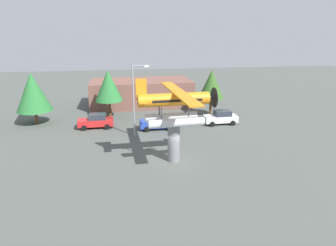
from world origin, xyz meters
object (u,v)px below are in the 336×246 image
at_px(storefront_building, 141,93).
at_px(tree_center_back, 211,84).
at_px(floatplane_monument, 175,105).
at_px(streetlight_primary, 135,96).
at_px(car_near_red, 96,121).
at_px(tree_west, 33,92).
at_px(tree_east, 108,86).
at_px(car_mid_blue, 158,122).
at_px(car_far_white, 221,117).
at_px(display_pedestal, 174,142).

xyz_separation_m(storefront_building, tree_center_back, (9.06, -7.92, 2.40)).
relative_size(floatplane_monument, streetlight_primary, 1.31).
bearing_deg(car_near_red, tree_west, -21.78).
height_order(storefront_building, tree_east, tree_east).
xyz_separation_m(car_near_red, tree_west, (-7.68, 3.07, 3.23)).
bearing_deg(storefront_building, car_mid_blue, -85.94).
bearing_deg(storefront_building, car_far_white, -52.91).
height_order(car_near_red, car_mid_blue, same).
height_order(floatplane_monument, storefront_building, floatplane_monument).
height_order(tree_west, tree_east, tree_west).
relative_size(car_mid_blue, streetlight_primary, 0.53).
distance_m(car_far_white, tree_east, 15.38).
height_order(floatplane_monument, tree_center_back, floatplane_monument).
relative_size(display_pedestal, floatplane_monument, 0.34).
xyz_separation_m(floatplane_monument, car_far_white, (7.91, 9.92, -4.35)).
xyz_separation_m(storefront_building, tree_west, (-14.12, -7.91, 2.10)).
bearing_deg(floatplane_monument, car_mid_blue, 89.47).
bearing_deg(car_mid_blue, car_near_red, -13.39).
distance_m(floatplane_monument, tree_east, 16.39).
xyz_separation_m(floatplane_monument, tree_center_back, (7.84, 14.08, -0.82)).
distance_m(car_near_red, tree_east, 5.71).
height_order(storefront_building, tree_center_back, tree_center_back).
xyz_separation_m(car_mid_blue, tree_center_back, (8.15, 4.81, 3.53)).
relative_size(car_near_red, storefront_building, 0.27).
xyz_separation_m(tree_west, tree_east, (9.25, 1.11, 0.33)).
bearing_deg(display_pedestal, car_far_white, 50.99).
relative_size(display_pedestal, car_near_red, 0.85).
relative_size(car_near_red, tree_center_back, 0.66).
xyz_separation_m(storefront_building, tree_east, (-4.88, -6.80, 2.43)).
relative_size(display_pedestal, tree_east, 0.55).
height_order(car_far_white, tree_center_back, tree_center_back).
height_order(car_near_red, streetlight_primary, streetlight_primary).
bearing_deg(floatplane_monument, storefront_building, 90.71).
bearing_deg(tree_center_back, floatplane_monument, -119.12).
height_order(display_pedestal, car_far_white, display_pedestal).
bearing_deg(car_near_red, tree_east, -110.50).
bearing_deg(streetlight_primary, display_pedestal, -68.36).
distance_m(car_mid_blue, tree_west, 16.11).
bearing_deg(tree_west, display_pedestal, -42.81).
bearing_deg(storefront_building, streetlight_primary, -97.02).
xyz_separation_m(floatplane_monument, car_near_red, (-7.65, 11.01, -4.35)).
xyz_separation_m(car_far_white, storefront_building, (-9.13, 12.07, 1.13)).
bearing_deg(display_pedestal, car_near_red, 124.32).
bearing_deg(car_far_white, tree_west, -10.15).
distance_m(car_mid_blue, storefront_building, 12.81).
height_order(car_far_white, storefront_building, storefront_building).
height_order(tree_east, tree_center_back, tree_east).
bearing_deg(floatplane_monument, car_near_red, 122.34).
height_order(car_mid_blue, car_far_white, same).
relative_size(floatplane_monument, car_near_red, 2.49).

